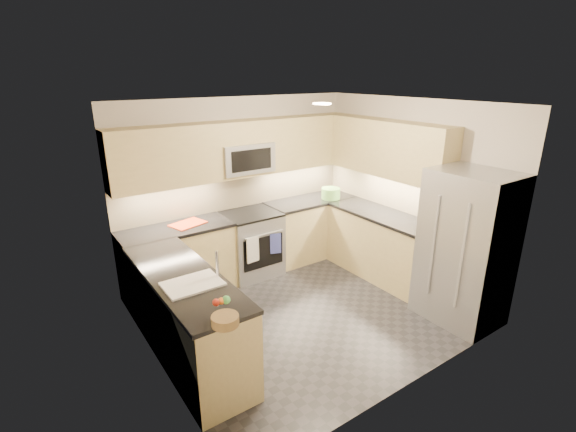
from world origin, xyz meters
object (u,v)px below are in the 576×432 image
object	(u,v)px
refrigerator	(466,248)
gas_range	(252,244)
fruit_basket	(225,320)
microwave	(244,158)
cutting_board	(188,224)
utensil_bowl	(331,193)

from	to	relation	value
refrigerator	gas_range	bearing A→B (deg)	120.88
gas_range	refrigerator	distance (m)	2.86
refrigerator	fruit_basket	world-z (taller)	refrigerator
refrigerator	microwave	bearing A→B (deg)	119.62
microwave	refrigerator	distance (m)	3.04
refrigerator	cutting_board	bearing A→B (deg)	133.69
microwave	utensil_bowl	xyz separation A→B (m)	(1.37, -0.25, -0.68)
gas_range	utensil_bowl	world-z (taller)	utensil_bowl
fruit_basket	gas_range	bearing A→B (deg)	55.94
utensil_bowl	fruit_basket	world-z (taller)	utensil_bowl
microwave	utensil_bowl	distance (m)	1.55
gas_range	refrigerator	world-z (taller)	refrigerator
microwave	utensil_bowl	bearing A→B (deg)	-10.31
cutting_board	microwave	bearing A→B (deg)	5.05
cutting_board	gas_range	bearing A→B (deg)	-2.81
microwave	cutting_board	bearing A→B (deg)	-174.95
gas_range	cutting_board	size ratio (longest dim) A/B	2.14
cutting_board	fruit_basket	distance (m)	2.41
refrigerator	cutting_board	world-z (taller)	refrigerator
microwave	refrigerator	xyz separation A→B (m)	(1.45, -2.55, -0.80)
microwave	cutting_board	distance (m)	1.18
fruit_basket	utensil_bowl	bearing A→B (deg)	36.53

